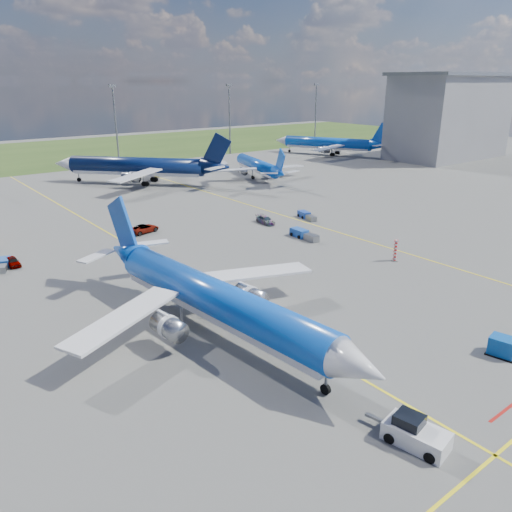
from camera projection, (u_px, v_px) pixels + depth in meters
ground at (293, 339)px, 47.96m from camera, size 400.00×400.00×0.00m
taxiway_lines at (160, 262)px, 68.67m from camera, size 60.25×160.00×0.02m
floodlight_masts at (43, 125)px, 131.46m from camera, size 202.20×0.50×22.70m
terminal_building at (449, 116)px, 157.89m from camera, size 42.00×22.00×26.00m
warning_post at (395, 250)px, 68.50m from camera, size 0.50×0.50×3.00m
bg_jet_n at (138, 184)px, 121.00m from camera, size 57.05×57.82×12.09m
bg_jet_ne at (257, 177)px, 129.12m from camera, size 34.29×39.63×8.81m
bg_jet_ene at (327, 155)px, 168.71m from camera, size 46.15×50.97×10.87m
main_airliner at (218, 334)px, 48.98m from camera, size 34.50×43.29×10.66m
pushback_tug at (415, 433)px, 33.96m from camera, size 3.01×6.13×2.03m
uld_container at (502, 346)px, 45.00m from camera, size 2.13×2.46×1.73m
service_car_a at (13, 262)px, 66.86m from camera, size 1.56×3.67×1.24m
service_car_b at (144, 228)px, 81.60m from camera, size 5.44×3.33×1.41m
service_car_c at (266, 220)px, 86.81m from camera, size 2.26×4.56×1.27m
baggage_tug_w at (303, 234)px, 78.80m from camera, size 1.70×5.62×1.25m
baggage_tug_c at (4, 264)px, 66.29m from camera, size 2.70×4.62×1.01m
baggage_tug_e at (306, 216)px, 90.09m from camera, size 2.43×5.09×1.10m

